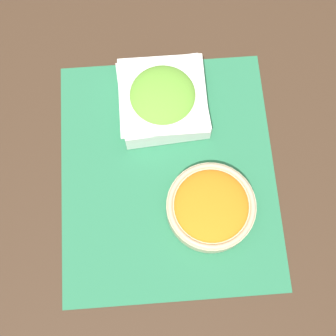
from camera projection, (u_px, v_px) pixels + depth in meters
The scene contains 4 objects.
ground_plane at pixel (168, 173), 1.02m from camera, with size 3.00×3.00×0.00m, color #422D1E.
placemat at pixel (168, 172), 1.02m from camera, with size 0.54×0.46×0.00m.
carrot_bowl at pixel (211, 207), 0.97m from camera, with size 0.19×0.19×0.06m.
lettuce_bowl at pixel (164, 99), 1.03m from camera, with size 0.20×0.20×0.08m.
Camera 1 is at (0.29, -0.02, 0.98)m, focal length 50.00 mm.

